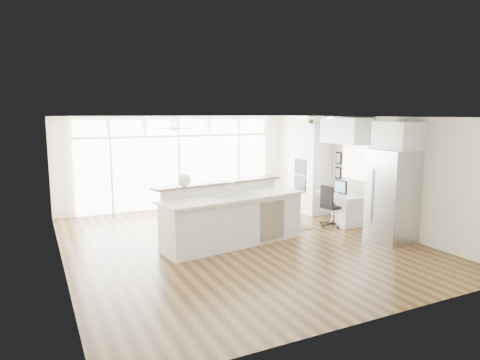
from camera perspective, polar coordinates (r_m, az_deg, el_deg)
name	(u,v)px	position (r m, az deg, el deg)	size (l,w,h in m)	color
floor	(237,243)	(9.40, -0.41, -8.35)	(7.00, 8.00, 0.02)	#3A2612
ceiling	(237,117)	(8.98, -0.43, 8.41)	(7.00, 8.00, 0.02)	white
wall_back	(178,162)	(12.78, -8.26, 2.39)	(7.00, 0.04, 2.70)	white
wall_front	(371,224)	(5.83, 17.07, -5.67)	(7.00, 0.04, 2.70)	white
wall_left	(59,195)	(8.22, -22.98, -1.82)	(0.04, 8.00, 2.70)	white
wall_right	(363,171)	(11.05, 16.14, 1.13)	(0.04, 8.00, 2.70)	white
glass_wall	(179,172)	(12.76, -8.15, 1.02)	(5.80, 0.06, 2.08)	white
transom_row	(178,127)	(12.65, -8.28, 7.00)	(5.90, 0.06, 0.40)	white
desk_window	(354,162)	(11.23, 15.01, 2.32)	(0.04, 0.85, 0.85)	white
ceiling_fan	(173,125)	(11.41, -8.91, 7.30)	(1.16, 1.16, 0.32)	silver
recessed_lights	(233,118)	(9.16, -0.98, 8.29)	(3.40, 3.00, 0.02)	white
oven_cabinet	(310,168)	(12.25, 9.31, 1.62)	(0.64, 1.20, 2.50)	white
desk_nook	(342,208)	(11.20, 13.49, -3.71)	(0.72, 1.30, 0.76)	white
upper_cabinets	(347,131)	(10.98, 14.03, 6.40)	(0.64, 1.30, 0.64)	white
refrigerator	(392,196)	(9.88, 19.64, -1.98)	(0.76, 0.90, 2.00)	#A9AAAE
fridge_cabinet	(398,136)	(9.78, 20.28, 5.55)	(0.64, 0.90, 0.60)	white
framed_photos	(338,165)	(11.71, 12.98, 1.92)	(0.06, 0.22, 0.80)	black
kitchen_island	(234,215)	(9.10, -0.86, -4.65)	(3.26, 1.23, 1.29)	white
rug	(291,229)	(10.52, 6.83, -6.44)	(0.83, 0.60, 0.01)	#382111
office_chair	(333,206)	(10.77, 12.24, -3.44)	(0.54, 0.49, 1.03)	black
fishbowl	(184,180)	(8.81, -7.46, 0.00)	(0.27, 0.27, 0.27)	silver
monitor	(341,187)	(11.04, 13.28, -0.87)	(0.08, 0.45, 0.38)	black
keyboard	(335,194)	(10.97, 12.56, -1.88)	(0.11, 0.29, 0.01)	silver
potted_plant	(311,119)	(12.16, 9.47, 7.96)	(0.24, 0.27, 0.21)	#2D5524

